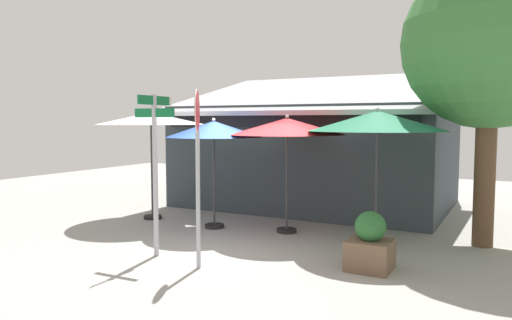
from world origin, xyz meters
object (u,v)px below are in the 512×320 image
Objects in this scene: patio_umbrella_crimson_right at (287,127)px; patio_umbrella_royal_blue_center at (214,130)px; street_sign_post at (155,158)px; stop_sign at (198,147)px; shade_tree at (498,46)px; sidewalk_planter at (370,245)px; patio_umbrella_forest_green_far_right at (377,122)px; patio_umbrella_ivory_left at (151,119)px.

patio_umbrella_royal_blue_center is at bearing -167.43° from patio_umbrella_crimson_right.
stop_sign is (1.10, -0.25, 0.24)m from street_sign_post.
stop_sign is 0.53× the size of shade_tree.
street_sign_post reaches higher than sidewalk_planter.
shade_tree is (4.21, 3.74, 1.81)m from stop_sign.
patio_umbrella_forest_green_far_right is at bearing 101.66° from sidewalk_planter.
patio_umbrella_crimson_right is at bearing 3.61° from patio_umbrella_ivory_left.
street_sign_post reaches higher than patio_umbrella_ivory_left.
sidewalk_planter is (0.33, -1.62, -2.01)m from patio_umbrella_forest_green_far_right.
patio_umbrella_royal_blue_center is at bearing -177.13° from patio_umbrella_forest_green_far_right.
shade_tree reaches higher than patio_umbrella_crimson_right.
stop_sign is 1.15× the size of patio_umbrella_crimson_right.
stop_sign is 1.09× the size of patio_umbrella_ivory_left.
stop_sign is 3.05× the size of sidewalk_planter.
stop_sign is at bearing -153.54° from sidewalk_planter.
stop_sign reaches higher than patio_umbrella_crimson_right.
patio_umbrella_crimson_right reaches higher than patio_umbrella_royal_blue_center.
patio_umbrella_crimson_right is at bearing -170.39° from shade_tree.
patio_umbrella_crimson_right is (3.58, 0.23, -0.17)m from patio_umbrella_ivory_left.
shade_tree is (5.31, 3.49, 2.05)m from street_sign_post.
patio_umbrella_forest_green_far_right is (3.64, 0.18, 0.19)m from patio_umbrella_royal_blue_center.
patio_umbrella_royal_blue_center is 4.60m from sidewalk_planter.
shade_tree reaches higher than patio_umbrella_ivory_left.
patio_umbrella_crimson_right is at bearing 86.31° from stop_sign.
street_sign_post is at bearing -114.74° from patio_umbrella_crimson_right.
street_sign_post is 3.52m from patio_umbrella_ivory_left.
street_sign_post is at bearing -141.39° from patio_umbrella_forest_green_far_right.
patio_umbrella_ivory_left is 0.49× the size of shade_tree.
stop_sign is at bearing -93.69° from patio_umbrella_crimson_right.
stop_sign is at bearing -138.34° from shade_tree.
street_sign_post is 3.14m from patio_umbrella_crimson_right.
patio_umbrella_forest_green_far_right is 2.60m from sidewalk_planter.
shade_tree is at bearing 10.48° from patio_umbrella_royal_blue_center.
sidewalk_planter is (2.53, 1.26, -1.61)m from stop_sign.
patio_umbrella_forest_green_far_right is 2.79× the size of sidewalk_planter.
street_sign_post is at bearing 167.03° from stop_sign.
patio_umbrella_forest_green_far_right is (5.57, 0.04, -0.06)m from patio_umbrella_ivory_left.
patio_umbrella_crimson_right is 0.95× the size of patio_umbrella_forest_green_far_right.
patio_umbrella_royal_blue_center reaches higher than sidewalk_planter.
patio_umbrella_crimson_right is (1.30, 2.81, 0.52)m from street_sign_post.
patio_umbrella_royal_blue_center is (1.93, -0.14, -0.24)m from patio_umbrella_ivory_left.
patio_umbrella_ivory_left is at bearing 139.96° from stop_sign.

